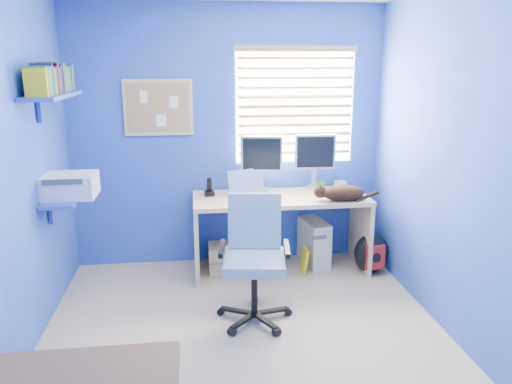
{
  "coord_description": "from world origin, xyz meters",
  "views": [
    {
      "loc": [
        -0.34,
        -3.2,
        1.97
      ],
      "look_at": [
        0.15,
        0.65,
        0.95
      ],
      "focal_mm": 35.0,
      "sensor_mm": 36.0,
      "label": 1
    }
  ],
  "objects": [
    {
      "name": "floor",
      "position": [
        0.0,
        0.0,
        0.0
      ],
      "size": [
        3.0,
        3.2,
        0.0
      ],
      "primitive_type": "cube",
      "color": "#C2B491",
      "rests_on": "ground"
    },
    {
      "name": "wall_back",
      "position": [
        0.0,
        1.6,
        1.25
      ],
      "size": [
        3.0,
        0.01,
        2.5
      ],
      "primitive_type": "cube",
      "color": "blue",
      "rests_on": "ground"
    },
    {
      "name": "wall_front",
      "position": [
        0.0,
        -1.6,
        1.25
      ],
      "size": [
        3.0,
        0.01,
        2.5
      ],
      "primitive_type": "cube",
      "color": "blue",
      "rests_on": "ground"
    },
    {
      "name": "wall_left",
      "position": [
        -1.5,
        0.0,
        1.25
      ],
      "size": [
        0.01,
        3.2,
        2.5
      ],
      "primitive_type": "cube",
      "color": "blue",
      "rests_on": "ground"
    },
    {
      "name": "wall_right",
      "position": [
        1.5,
        0.0,
        1.25
      ],
      "size": [
        0.01,
        3.2,
        2.5
      ],
      "primitive_type": "cube",
      "color": "blue",
      "rests_on": "ground"
    },
    {
      "name": "desk",
      "position": [
        0.46,
        1.26,
        0.37
      ],
      "size": [
        1.64,
        0.65,
        0.74
      ],
      "primitive_type": "cube",
      "color": "tan",
      "rests_on": "floor"
    },
    {
      "name": "laptop",
      "position": [
        0.17,
        1.3,
        0.85
      ],
      "size": [
        0.4,
        0.36,
        0.22
      ],
      "primitive_type": "cube",
      "rotation": [
        0.0,
        0.0,
        0.34
      ],
      "color": "silver",
      "rests_on": "desk"
    },
    {
      "name": "monitor_left",
      "position": [
        0.31,
        1.48,
        1.01
      ],
      "size": [
        0.41,
        0.19,
        0.54
      ],
      "primitive_type": "cube",
      "rotation": [
        0.0,
        0.0,
        -0.18
      ],
      "color": "silver",
      "rests_on": "desk"
    },
    {
      "name": "monitor_right",
      "position": [
        0.84,
        1.52,
        1.01
      ],
      "size": [
        0.41,
        0.15,
        0.54
      ],
      "primitive_type": "cube",
      "rotation": [
        0.0,
        0.0,
        -0.07
      ],
      "color": "silver",
      "rests_on": "desk"
    },
    {
      "name": "phone",
      "position": [
        -0.2,
        1.38,
        0.82
      ],
      "size": [
        0.1,
        0.12,
        0.17
      ],
      "primitive_type": "cube",
      "rotation": [
        0.0,
        0.0,
        0.07
      ],
      "color": "black",
      "rests_on": "desk"
    },
    {
      "name": "mug",
      "position": [
        0.87,
        1.36,
        0.79
      ],
      "size": [
        0.1,
        0.09,
        0.1
      ],
      "primitive_type": "imported",
      "color": "#327E2D",
      "rests_on": "desk"
    },
    {
      "name": "cd_spindle",
      "position": [
        1.11,
        1.48,
        0.78
      ],
      "size": [
        0.13,
        0.13,
        0.07
      ],
      "primitive_type": "cylinder",
      "color": "silver",
      "rests_on": "desk"
    },
    {
      "name": "cat",
      "position": [
        1.0,
        1.04,
        0.81
      ],
      "size": [
        0.42,
        0.25,
        0.14
      ],
      "primitive_type": "ellipsoid",
      "rotation": [
        0.0,
        0.0,
        -0.1
      ],
      "color": "black",
      "rests_on": "desk"
    },
    {
      "name": "tower_pc",
      "position": [
        0.82,
        1.36,
        0.23
      ],
      "size": [
        0.26,
        0.46,
        0.45
      ],
      "primitive_type": "cube",
      "rotation": [
        0.0,
        0.0,
        0.16
      ],
      "color": "beige",
      "rests_on": "floor"
    },
    {
      "name": "drawer_boxes",
      "position": [
        -0.05,
        1.29,
        0.14
      ],
      "size": [
        0.35,
        0.28,
        0.27
      ],
      "primitive_type": "cube",
      "color": "tan",
      "rests_on": "floor"
    },
    {
      "name": "yellow_book",
      "position": [
        0.68,
        1.16,
        0.12
      ],
      "size": [
        0.03,
        0.17,
        0.24
      ],
      "primitive_type": "cube",
      "color": "yellow",
      "rests_on": "floor"
    },
    {
      "name": "backpack",
      "position": [
        1.31,
        1.08,
        0.19
      ],
      "size": [
        0.34,
        0.27,
        0.39
      ],
      "primitive_type": "ellipsoid",
      "rotation": [
        0.0,
        0.0,
        0.04
      ],
      "color": "black",
      "rests_on": "floor"
    },
    {
      "name": "office_chair",
      "position": [
        0.1,
        0.36,
        0.36
      ],
      "size": [
        0.63,
        0.63,
        0.97
      ],
      "color": "black",
      "rests_on": "floor"
    },
    {
      "name": "window_blinds",
      "position": [
        0.65,
        1.57,
        1.55
      ],
      "size": [
        1.15,
        0.05,
        1.1
      ],
      "color": "white",
      "rests_on": "ground"
    },
    {
      "name": "corkboard",
      "position": [
        -0.65,
        1.58,
        1.55
      ],
      "size": [
        0.64,
        0.02,
        0.52
      ],
      "color": "tan",
      "rests_on": "ground"
    },
    {
      "name": "wall_shelves",
      "position": [
        -1.35,
        0.75,
        1.43
      ],
      "size": [
        0.42,
        0.9,
        1.05
      ],
      "color": "#2E4AAD",
      "rests_on": "ground"
    }
  ]
}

